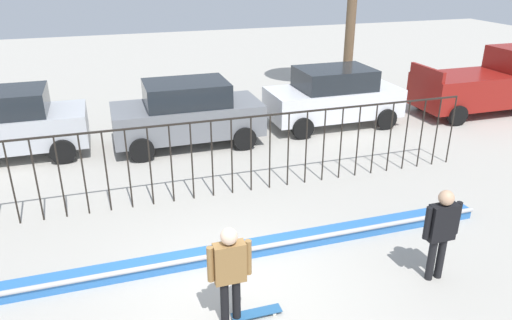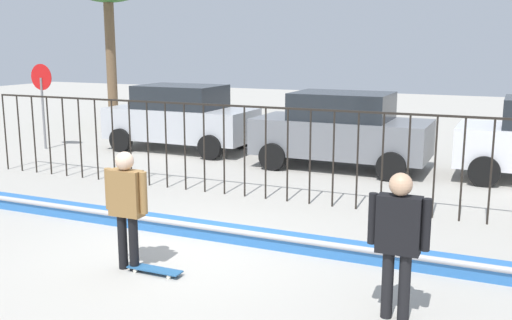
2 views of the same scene
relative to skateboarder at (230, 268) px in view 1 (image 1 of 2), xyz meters
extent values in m
plane|color=#ADA89E|center=(0.25, 0.80, -1.00)|extent=(60.00, 60.00, 0.00)
cube|color=#2D6BB7|center=(0.25, 1.69, -0.89)|extent=(11.00, 0.36, 0.22)
cylinder|color=#B2B2B7|center=(0.25, 1.51, -0.78)|extent=(11.00, 0.09, 0.09)
cylinder|color=black|center=(-3.48, 4.26, -0.06)|extent=(0.04, 0.04, 1.88)
cylinder|color=black|center=(-3.02, 4.26, -0.06)|extent=(0.04, 0.04, 1.88)
cylinder|color=black|center=(-2.55, 4.26, -0.06)|extent=(0.04, 0.04, 1.88)
cylinder|color=black|center=(-2.08, 4.26, -0.06)|extent=(0.04, 0.04, 1.88)
cylinder|color=black|center=(-1.62, 4.26, -0.06)|extent=(0.04, 0.04, 1.88)
cylinder|color=black|center=(-1.15, 4.26, -0.06)|extent=(0.04, 0.04, 1.88)
cylinder|color=black|center=(-0.68, 4.26, -0.06)|extent=(0.04, 0.04, 1.88)
cylinder|color=black|center=(-0.22, 4.26, -0.06)|extent=(0.04, 0.04, 1.88)
cylinder|color=black|center=(0.25, 4.26, -0.06)|extent=(0.04, 0.04, 1.88)
cylinder|color=black|center=(0.72, 4.26, -0.06)|extent=(0.04, 0.04, 1.88)
cylinder|color=black|center=(1.18, 4.26, -0.06)|extent=(0.04, 0.04, 1.88)
cylinder|color=black|center=(1.65, 4.26, -0.06)|extent=(0.04, 0.04, 1.88)
cylinder|color=black|center=(2.12, 4.26, -0.06)|extent=(0.04, 0.04, 1.88)
cylinder|color=black|center=(2.58, 4.26, -0.06)|extent=(0.04, 0.04, 1.88)
cylinder|color=black|center=(3.05, 4.26, -0.06)|extent=(0.04, 0.04, 1.88)
cylinder|color=black|center=(3.52, 4.26, -0.06)|extent=(0.04, 0.04, 1.88)
cylinder|color=black|center=(3.98, 4.26, -0.06)|extent=(0.04, 0.04, 1.88)
cylinder|color=black|center=(4.45, 4.26, -0.06)|extent=(0.04, 0.04, 1.88)
cylinder|color=black|center=(4.92, 4.26, -0.06)|extent=(0.04, 0.04, 1.88)
cylinder|color=black|center=(5.38, 4.26, -0.06)|extent=(0.04, 0.04, 1.88)
cylinder|color=black|center=(5.85, 4.26, -0.06)|extent=(0.04, 0.04, 1.88)
cylinder|color=black|center=(6.32, 4.26, -0.06)|extent=(0.04, 0.04, 1.88)
cylinder|color=black|center=(6.78, 4.26, -0.06)|extent=(0.04, 0.04, 1.88)
cylinder|color=black|center=(7.25, 4.26, -0.06)|extent=(0.04, 0.04, 1.88)
cube|color=black|center=(0.25, 4.26, 0.86)|extent=(14.00, 0.04, 0.04)
cylinder|color=black|center=(-0.09, 0.00, -0.61)|extent=(0.13, 0.13, 0.78)
cylinder|color=black|center=(0.09, 0.00, -0.61)|extent=(0.13, 0.13, 0.78)
cube|color=olive|center=(0.00, 0.00, 0.09)|extent=(0.47, 0.20, 0.64)
sphere|color=beige|center=(0.00, 0.00, 0.54)|extent=(0.25, 0.25, 0.25)
cylinder|color=olive|center=(-0.29, 0.00, 0.13)|extent=(0.10, 0.10, 0.57)
cylinder|color=olive|center=(0.29, 0.00, 0.13)|extent=(0.10, 0.10, 0.57)
cube|color=#26598C|center=(0.42, 0.01, -0.94)|extent=(0.80, 0.20, 0.02)
cylinder|color=silver|center=(0.69, 0.08, -0.97)|extent=(0.05, 0.03, 0.05)
cylinder|color=silver|center=(0.69, -0.07, -0.97)|extent=(0.05, 0.03, 0.05)
cylinder|color=silver|center=(0.15, 0.08, -0.97)|extent=(0.05, 0.03, 0.05)
cylinder|color=black|center=(3.59, -0.01, -0.60)|extent=(0.13, 0.13, 0.80)
cylinder|color=black|center=(3.78, -0.01, -0.60)|extent=(0.13, 0.13, 0.80)
cube|color=black|center=(3.68, -0.01, 0.12)|extent=(0.48, 0.21, 0.66)
sphere|color=tan|center=(3.68, -0.01, 0.58)|extent=(0.26, 0.26, 0.26)
cylinder|color=black|center=(3.39, -0.01, 0.16)|extent=(0.10, 0.10, 0.59)
cylinder|color=black|center=(3.98, -0.01, 0.16)|extent=(0.10, 0.10, 0.59)
cube|color=#B7BABF|center=(-4.18, 8.35, -0.21)|extent=(4.30, 1.90, 0.90)
cube|color=#1E2328|center=(-4.18, 8.35, 0.57)|extent=(2.37, 1.71, 0.66)
cylinder|color=black|center=(-2.72, 9.30, -0.66)|extent=(0.68, 0.22, 0.68)
cylinder|color=black|center=(-2.72, 7.40, -0.66)|extent=(0.68, 0.22, 0.68)
cube|color=slate|center=(0.79, 7.81, -0.21)|extent=(4.30, 1.90, 0.90)
cube|color=#1E2328|center=(0.79, 7.81, 0.57)|extent=(2.37, 1.71, 0.66)
cylinder|color=black|center=(2.25, 8.76, -0.66)|extent=(0.68, 0.22, 0.68)
cylinder|color=black|center=(2.25, 6.86, -0.66)|extent=(0.68, 0.22, 0.68)
cylinder|color=black|center=(-0.67, 8.76, -0.66)|extent=(0.68, 0.22, 0.68)
cylinder|color=black|center=(-0.67, 6.86, -0.66)|extent=(0.68, 0.22, 0.68)
cube|color=silver|center=(5.67, 8.13, -0.21)|extent=(4.30, 1.90, 0.90)
cube|color=#1E2328|center=(5.67, 8.13, 0.57)|extent=(2.37, 1.71, 0.66)
cylinder|color=black|center=(7.14, 9.08, -0.66)|extent=(0.68, 0.22, 0.68)
cylinder|color=black|center=(7.14, 7.18, -0.66)|extent=(0.68, 0.22, 0.68)
cylinder|color=black|center=(4.21, 9.08, -0.66)|extent=(0.68, 0.22, 0.68)
cylinder|color=black|center=(4.21, 7.18, -0.66)|extent=(0.68, 0.22, 0.68)
cube|color=maroon|center=(11.20, 7.75, -0.11)|extent=(4.70, 1.90, 1.10)
cube|color=maroon|center=(8.91, 7.75, 0.62)|extent=(0.12, 1.75, 0.36)
cylinder|color=black|center=(12.79, 8.70, -0.66)|extent=(0.68, 0.22, 0.68)
cylinder|color=black|center=(9.60, 8.70, -0.66)|extent=(0.68, 0.22, 0.68)
cylinder|color=black|center=(9.60, 6.80, -0.66)|extent=(0.68, 0.22, 0.68)
cylinder|color=brown|center=(7.55, 10.79, 2.64)|extent=(0.36, 0.36, 7.29)
camera|label=1|loc=(-1.44, -5.78, 4.26)|focal=34.04mm
camera|label=2|loc=(4.80, -6.40, 2.11)|focal=41.51mm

